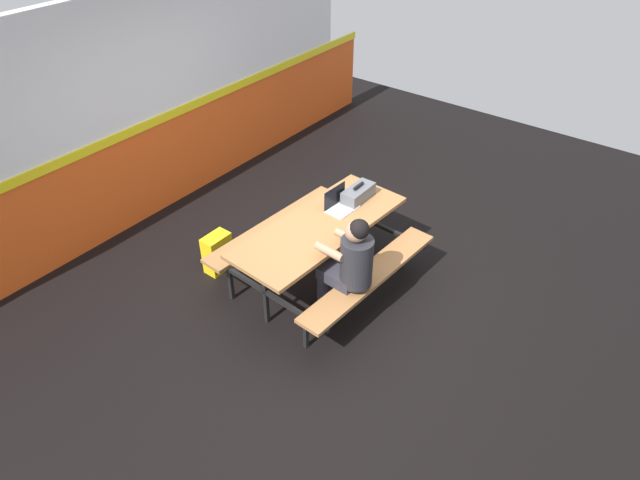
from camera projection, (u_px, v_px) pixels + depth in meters
name	position (u px, v px, depth m)	size (l,w,h in m)	color
ground_plane	(323.00, 279.00, 6.03)	(10.00, 10.00, 0.02)	black
accent_backdrop	(153.00, 111.00, 6.48)	(8.00, 0.14, 2.60)	#E55119
picnic_table_main	(320.00, 238.00, 5.64)	(1.97, 1.66, 0.74)	#9E6B3D
student_nearer	(350.00, 262.00, 5.14)	(0.38, 0.53, 1.21)	#2D2D38
laptop_silver	(340.00, 204.00, 5.75)	(0.33, 0.24, 0.22)	silver
toolbox_grey	(358.00, 193.00, 5.87)	(0.40, 0.18, 0.18)	#595B60
backpack_dark	(217.00, 253.00, 6.03)	(0.30, 0.22, 0.44)	yellow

